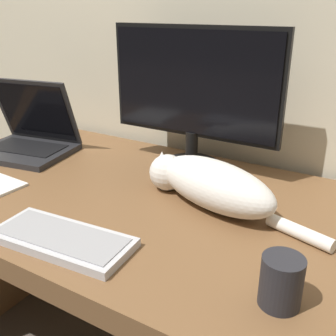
% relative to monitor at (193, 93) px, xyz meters
% --- Properties ---
extents(desk, '(1.52, 0.79, 0.74)m').
position_rel_monitor_xyz_m(desk, '(-0.04, -0.26, -0.40)').
color(desk, brown).
rests_on(desk, ground_plane).
extents(monitor, '(0.56, 0.18, 0.44)m').
position_rel_monitor_xyz_m(monitor, '(0.00, 0.00, 0.00)').
color(monitor, black).
rests_on(monitor, desk).
extents(laptop, '(0.36, 0.30, 0.26)m').
position_rel_monitor_xyz_m(laptop, '(-0.58, -0.17, -0.19)').
color(laptop, '#232326').
rests_on(laptop, desk).
extents(external_keyboard, '(0.34, 0.16, 0.02)m').
position_rel_monitor_xyz_m(external_keyboard, '(-0.04, -0.55, -0.23)').
color(external_keyboard, '#BCBCC1').
rests_on(external_keyboard, desk).
extents(cat, '(0.53, 0.25, 0.12)m').
position_rel_monitor_xyz_m(cat, '(0.16, -0.21, -0.18)').
color(cat, silver).
rests_on(cat, desk).
extents(coffee_mug, '(0.08, 0.08, 0.10)m').
position_rel_monitor_xyz_m(coffee_mug, '(0.43, -0.49, -0.20)').
color(coffee_mug, '#232328').
rests_on(coffee_mug, desk).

